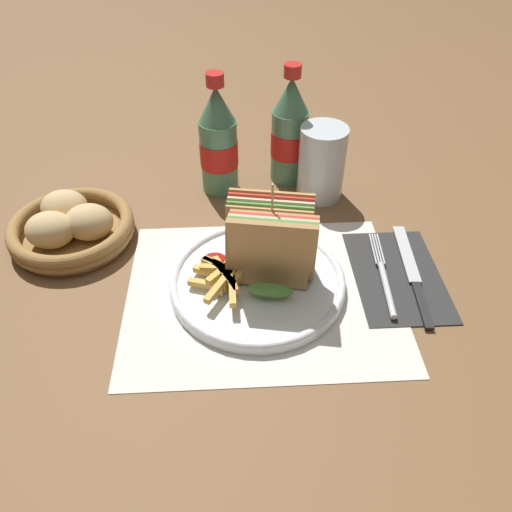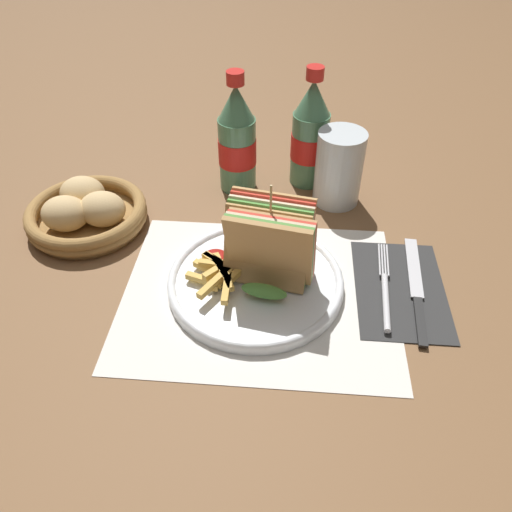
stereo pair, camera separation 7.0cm
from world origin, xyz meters
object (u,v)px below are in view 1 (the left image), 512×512
Objects in this scene: coke_bottle_near at (218,143)px; coke_bottle_far at (290,133)px; knife at (413,274)px; glass_near at (321,167)px; bread_basket at (71,227)px; club_sandwich at (271,245)px; fork at (385,280)px; plate_main at (257,281)px.

coke_bottle_near and coke_bottle_far have the same top height.
knife is 1.67× the size of glass_near.
coke_bottle_near reaches higher than bread_basket.
club_sandwich is 0.26m from coke_bottle_near.
coke_bottle_near is 1.65× the size of glass_near.
fork is (0.16, -0.01, -0.06)m from club_sandwich.
knife is (0.05, 0.01, -0.00)m from fork.
bread_basket is (-0.23, -0.13, -0.07)m from coke_bottle_near.
club_sandwich is at bearing -179.78° from fork.
plate_main is 0.07m from club_sandwich.
plate_main reaches higher than knife.
bread_basket is (-0.30, 0.12, -0.05)m from club_sandwich.
glass_near is 0.42m from bread_basket.
fork is at bearing -48.04° from coke_bottle_near.
knife is at bearing -12.52° from bread_basket.
glass_near is at bearing 14.30° from bread_basket.
coke_bottle_near is 1.09× the size of bread_basket.
knife is 1.11× the size of bread_basket.
glass_near is at bearing 120.07° from knife.
fork reaches higher than knife.
glass_near reaches higher than fork.
club_sandwich is 1.20× the size of glass_near.
plate_main is at bearing -173.95° from knife.
coke_bottle_near reaches higher than fork.
glass_near reaches higher than plate_main.
plate_main is at bearing -23.13° from bread_basket.
plate_main is 1.95× the size of glass_near.
bread_basket is (-0.36, -0.16, -0.07)m from coke_bottle_far.
bread_basket is at bearing 158.97° from club_sandwich.
fork is 0.48m from bread_basket.
coke_bottle_near is at bearing 136.11° from fork.
coke_bottle_far reaches higher than plate_main.
knife is 0.38m from coke_bottle_near.
knife is 0.53m from bread_basket.
club_sandwich is 0.33m from bread_basket.
coke_bottle_near reaches higher than glass_near.
club_sandwich reaches higher than bread_basket.
glass_near is at bearing -49.28° from coke_bottle_far.
coke_bottle_far is at bearing 79.14° from club_sandwich.
coke_bottle_far is 0.40m from bread_basket.
plate_main is 0.23m from knife.
knife is at bearing -64.08° from glass_near.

